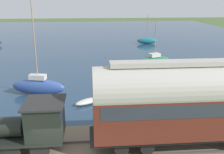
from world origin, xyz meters
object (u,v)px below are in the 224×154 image
at_px(rowboat_mid_harbor, 88,101).
at_px(steam_locomotive, 23,125).
at_px(sailboat_blue, 38,86).
at_px(sailboat_teal, 147,41).
at_px(sailboat_green, 154,60).
at_px(rowboat_near_shore, 215,103).
at_px(passenger_coach, 191,100).

bearing_deg(rowboat_mid_harbor, steam_locomotive, 125.49).
height_order(sailboat_blue, sailboat_teal, sailboat_blue).
distance_m(sailboat_green, rowboat_near_shore, 14.42).
xyz_separation_m(steam_locomotive, passenger_coach, (0.00, -8.73, 1.06)).
height_order(passenger_coach, rowboat_near_shore, passenger_coach).
bearing_deg(rowboat_near_shore, rowboat_mid_harbor, 76.80).
height_order(sailboat_green, sailboat_teal, sailboat_green).
relative_size(sailboat_green, sailboat_blue, 0.66).
distance_m(passenger_coach, rowboat_mid_harbor, 10.05).
bearing_deg(sailboat_teal, sailboat_blue, 156.93).
xyz_separation_m(steam_locomotive, sailboat_green, (20.77, -11.95, -1.72)).
bearing_deg(sailboat_green, rowboat_mid_harbor, 126.02).
relative_size(passenger_coach, rowboat_near_shore, 3.54).
xyz_separation_m(passenger_coach, sailboat_blue, (10.36, 9.95, -2.51)).
relative_size(steam_locomotive, sailboat_blue, 0.67).
distance_m(sailboat_green, sailboat_blue, 16.79).
xyz_separation_m(sailboat_blue, rowboat_mid_harbor, (-2.54, -4.44, -0.59)).
bearing_deg(sailboat_blue, rowboat_near_shore, -92.66).
relative_size(rowboat_mid_harbor, rowboat_near_shore, 0.80).
distance_m(passenger_coach, sailboat_blue, 14.58).
relative_size(steam_locomotive, passenger_coach, 0.53).
height_order(sailboat_blue, rowboat_near_shore, sailboat_blue).
bearing_deg(rowboat_near_shore, passenger_coach, 137.94).
height_order(steam_locomotive, sailboat_blue, sailboat_blue).
bearing_deg(passenger_coach, sailboat_teal, -8.75).
relative_size(passenger_coach, sailboat_teal, 2.00).
xyz_separation_m(steam_locomotive, rowboat_near_shore, (6.43, -13.50, -1.98)).
relative_size(passenger_coach, rowboat_mid_harbor, 4.43).
height_order(steam_locomotive, sailboat_green, sailboat_green).
bearing_deg(passenger_coach, rowboat_near_shore, -36.56).
relative_size(sailboat_teal, rowboat_near_shore, 1.77).
bearing_deg(rowboat_mid_harbor, sailboat_teal, -53.60).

